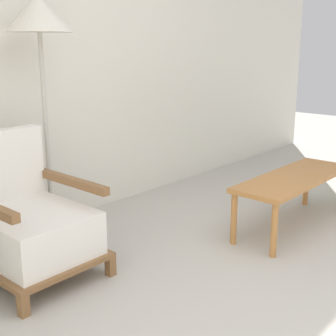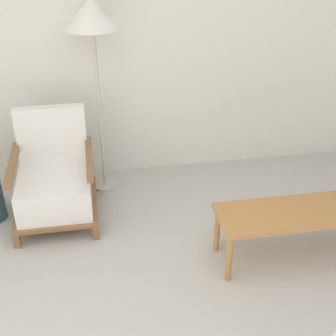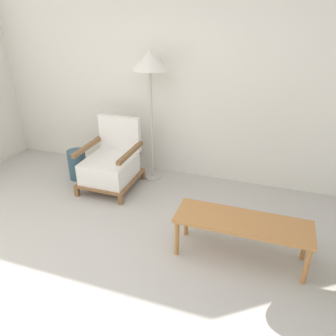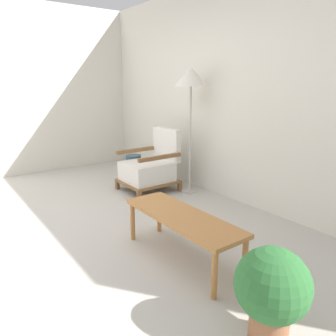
{
  "view_description": "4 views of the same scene",
  "coord_description": "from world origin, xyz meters",
  "px_view_note": "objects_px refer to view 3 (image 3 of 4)",
  "views": [
    {
      "loc": [
        -2.04,
        -0.62,
        1.34
      ],
      "look_at": [
        0.22,
        1.38,
        0.55
      ],
      "focal_mm": 50.0,
      "sensor_mm": 36.0,
      "label": 1
    },
    {
      "loc": [
        -0.29,
        -1.58,
        2.3
      ],
      "look_at": [
        0.22,
        1.38,
        0.55
      ],
      "focal_mm": 50.0,
      "sensor_mm": 36.0,
      "label": 2
    },
    {
      "loc": [
        1.22,
        -1.57,
        2.11
      ],
      "look_at": [
        0.22,
        1.38,
        0.55
      ],
      "focal_mm": 35.0,
      "sensor_mm": 36.0,
      "label": 3
    },
    {
      "loc": [
        3.06,
        -0.71,
        1.48
      ],
      "look_at": [
        0.22,
        1.38,
        0.55
      ],
      "focal_mm": 35.0,
      "sensor_mm": 36.0,
      "label": 4
    }
  ],
  "objects_px": {
    "armchair": "(111,163)",
    "floor_lamp": "(150,65)",
    "coffee_table": "(242,225)",
    "vase": "(77,165)"
  },
  "relations": [
    {
      "from": "vase",
      "to": "armchair",
      "type": "bearing_deg",
      "value": -4.95
    },
    {
      "from": "armchair",
      "to": "floor_lamp",
      "type": "bearing_deg",
      "value": 42.76
    },
    {
      "from": "coffee_table",
      "to": "vase",
      "type": "height_order",
      "value": "coffee_table"
    },
    {
      "from": "floor_lamp",
      "to": "coffee_table",
      "type": "height_order",
      "value": "floor_lamp"
    },
    {
      "from": "coffee_table",
      "to": "floor_lamp",
      "type": "bearing_deg",
      "value": 137.98
    },
    {
      "from": "armchair",
      "to": "floor_lamp",
      "type": "distance_m",
      "value": 1.29
    },
    {
      "from": "vase",
      "to": "floor_lamp",
      "type": "bearing_deg",
      "value": 19.18
    },
    {
      "from": "floor_lamp",
      "to": "vase",
      "type": "bearing_deg",
      "value": -160.82
    },
    {
      "from": "floor_lamp",
      "to": "coffee_table",
      "type": "distance_m",
      "value": 2.11
    },
    {
      "from": "armchair",
      "to": "coffee_table",
      "type": "relative_size",
      "value": 0.71
    }
  ]
}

